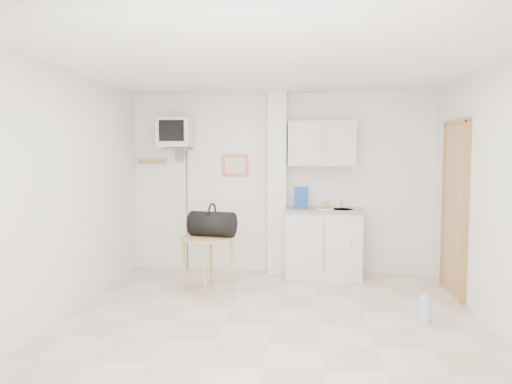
# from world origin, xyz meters

# --- Properties ---
(ground) EXTENTS (4.50, 4.50, 0.00)m
(ground) POSITION_xyz_m (0.00, 0.00, 0.00)
(ground) COLOR beige
(ground) RESTS_ON ground
(room_envelope) EXTENTS (4.24, 4.54, 2.55)m
(room_envelope) POSITION_xyz_m (0.24, 0.09, 1.54)
(room_envelope) COLOR white
(room_envelope) RESTS_ON ground
(kitchenette) EXTENTS (1.03, 0.58, 2.10)m
(kitchenette) POSITION_xyz_m (0.57, 2.00, 0.80)
(kitchenette) COLOR silver
(kitchenette) RESTS_ON ground
(crt_television) EXTENTS (0.44, 0.45, 2.15)m
(crt_television) POSITION_xyz_m (-1.45, 2.02, 1.94)
(crt_television) COLOR slate
(crt_television) RESTS_ON ground
(round_table) EXTENTS (0.65, 0.65, 0.68)m
(round_table) POSITION_xyz_m (-0.83, 1.05, 0.59)
(round_table) COLOR tan
(round_table) RESTS_ON ground
(duffel_bag) EXTENTS (0.59, 0.40, 0.40)m
(duffel_bag) POSITION_xyz_m (-0.78, 1.08, 0.83)
(duffel_bag) COLOR black
(duffel_bag) RESTS_ON round_table
(water_bottle) EXTENTS (0.11, 0.11, 0.32)m
(water_bottle) POSITION_xyz_m (1.50, 0.15, 0.14)
(water_bottle) COLOR #9DBBD5
(water_bottle) RESTS_ON ground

